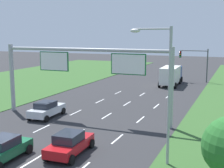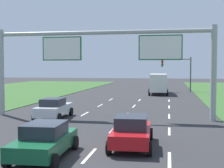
{
  "view_description": "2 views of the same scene",
  "coord_description": "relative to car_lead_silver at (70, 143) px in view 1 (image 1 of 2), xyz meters",
  "views": [
    {
      "loc": [
        13.72,
        -15.56,
        8.06
      ],
      "look_at": [
        1.47,
        14.06,
        2.89
      ],
      "focal_mm": 50.0,
      "sensor_mm": 36.0,
      "label": 1
    },
    {
      "loc": [
        5.19,
        -13.24,
        3.91
      ],
      "look_at": [
        0.25,
        13.81,
        2.45
      ],
      "focal_mm": 50.0,
      "sensor_mm": 36.0,
      "label": 2
    }
  ],
  "objects": [
    {
      "name": "lane_dashes_inner_right",
      "position": [
        -1.66,
        1.11,
        -0.77
      ],
      "size": [
        0.14,
        44.4,
        0.01
      ],
      "color": "white",
      "rests_on": "ground_plane"
    },
    {
      "name": "box_truck",
      "position": [
        0.24,
        31.6,
        0.86
      ],
      "size": [
        2.89,
        8.12,
        2.96
      ],
      "rotation": [
        0.0,
        0.0,
        0.03
      ],
      "color": "navy",
      "rests_on": "ground_plane"
    },
    {
      "name": "lane_dashes_slip",
      "position": [
        1.84,
        1.11,
        -0.77
      ],
      "size": [
        0.14,
        44.4,
        0.01
      ],
      "color": "white",
      "rests_on": "ground_plane"
    },
    {
      "name": "car_far_ahead",
      "position": [
        -6.91,
        7.46,
        0.02
      ],
      "size": [
        2.21,
        4.37,
        1.56
      ],
      "rotation": [
        0.0,
        0.0,
        0.04
      ],
      "color": "silver",
      "rests_on": "ground_plane"
    },
    {
      "name": "street_lamp",
      "position": [
        6.09,
        0.84,
        4.31
      ],
      "size": [
        2.61,
        0.32,
        8.5
      ],
      "color": "#9EA0A5",
      "rests_on": "ground_plane"
    },
    {
      "name": "car_mid_lane",
      "position": [
        -3.5,
        -2.53,
        -0.01
      ],
      "size": [
        2.25,
        4.23,
        1.51
      ],
      "rotation": [
        0.0,
        0.0,
        0.04
      ],
      "color": "#145633",
      "rests_on": "ground_plane"
    },
    {
      "name": "ground_plane",
      "position": [
        -3.41,
        -1.89,
        -0.77
      ],
      "size": [
        200.0,
        200.0,
        0.0
      ],
      "primitive_type": "plane",
      "color": "#2D2D30"
    },
    {
      "name": "sign_gantry",
      "position": [
        -3.22,
        8.5,
        4.12
      ],
      "size": [
        17.24,
        0.44,
        7.0
      ],
      "color": "#9EA0A5",
      "rests_on": "ground_plane"
    },
    {
      "name": "traffic_light_mast",
      "position": [
        3.29,
        36.28,
        3.1
      ],
      "size": [
        4.76,
        0.49,
        5.6
      ],
      "color": "#47494F",
      "rests_on": "ground_plane"
    },
    {
      "name": "car_lead_silver",
      "position": [
        0.0,
        0.0,
        0.0
      ],
      "size": [
        2.19,
        4.28,
        1.54
      ],
      "rotation": [
        0.0,
        0.0,
        0.04
      ],
      "color": "red",
      "rests_on": "ground_plane"
    },
    {
      "name": "lane_dashes_inner_left",
      "position": [
        -5.16,
        1.11,
        -0.77
      ],
      "size": [
        0.14,
        44.4,
        0.01
      ],
      "color": "white",
      "rests_on": "ground_plane"
    }
  ]
}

